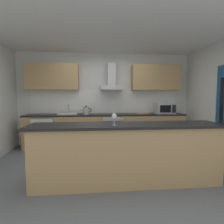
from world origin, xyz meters
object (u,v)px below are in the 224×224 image
microwave (165,108)px  sink (68,113)px  range_hood (111,82)px  chopping_board (142,113)px  kettle (86,111)px  refrigerator (45,132)px  wine_glass (114,117)px  oven (112,130)px

microwave → sink: 2.67m
sink → range_hood: bearing=5.7°
range_hood → chopping_board: bearing=-10.4°
kettle → range_hood: range_hood is taller
microwave → kettle: bearing=-179.8°
refrigerator → wine_glass: size_ratio=4.78×
chopping_board → wine_glass: bearing=-114.2°
microwave → kettle: (-2.18, -0.01, -0.04)m
kettle → wine_glass: size_ratio=1.62×
chopping_board → microwave: bearing=-0.4°
microwave → oven: bearing=178.9°
microwave → sink: microwave is taller
wine_glass → chopping_board: bearing=65.8°
microwave → chopping_board: bearing=179.6°
oven → sink: bearing=179.5°
microwave → sink: bearing=179.2°
refrigerator → wine_glass: 2.89m
microwave → wine_glass: size_ratio=2.81×
sink → range_hood: 1.47m
oven → chopping_board: size_ratio=2.35×
microwave → chopping_board: microwave is taller
oven → range_hood: (0.00, 0.13, 1.33)m
oven → microwave: (1.49, -0.03, 0.59)m
range_hood → wine_glass: range_hood is taller
refrigerator → chopping_board: chopping_board is taller
refrigerator → kettle: size_ratio=2.94×
oven → chopping_board: chopping_board is taller
microwave → range_hood: bearing=174.0°
range_hood → chopping_board: (0.84, -0.15, -0.88)m
sink → kettle: (0.49, -0.04, 0.08)m
wine_glass → oven: bearing=85.2°
kettle → chopping_board: kettle is taller
oven → kettle: size_ratio=2.77×
microwave → range_hood: (-1.49, 0.16, 0.74)m
kettle → wine_glass: (0.50, -2.29, 0.07)m
wine_glass → sink: bearing=112.9°
sink → microwave: bearing=-0.8°
oven → wine_glass: size_ratio=4.50×
oven → kettle: bearing=-177.2°
oven → range_hood: 1.33m
kettle → range_hood: bearing=13.2°
sink → wine_glass: (0.99, -2.33, 0.15)m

